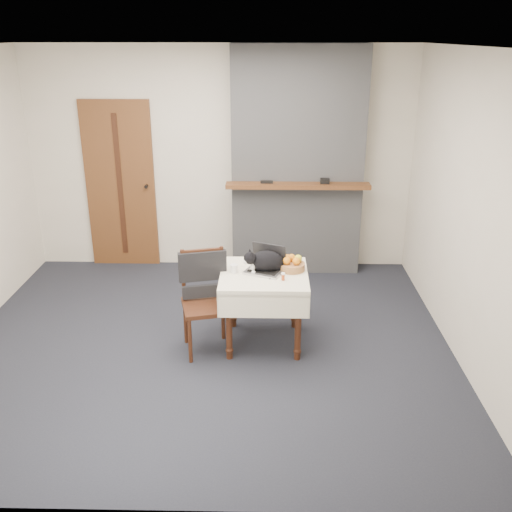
{
  "coord_description": "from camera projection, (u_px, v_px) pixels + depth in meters",
  "views": [
    {
      "loc": [
        0.56,
        -4.64,
        2.7
      ],
      "look_at": [
        0.46,
        -0.01,
        0.88
      ],
      "focal_mm": 40.0,
      "sensor_mm": 36.0,
      "label": 1
    }
  ],
  "objects": [
    {
      "name": "cat",
      "position": [
        267.0,
        261.0,
        5.09
      ],
      "size": [
        0.47,
        0.27,
        0.22
      ],
      "rotation": [
        0.0,
        0.0,
        0.32
      ],
      "color": "black",
      "rests_on": "side_table"
    },
    {
      "name": "chimney",
      "position": [
        297.0,
        164.0,
        6.54
      ],
      "size": [
        1.62,
        0.48,
        2.6
      ],
      "color": "gray",
      "rests_on": "ground"
    },
    {
      "name": "fruit_basket",
      "position": [
        292.0,
        264.0,
        5.13
      ],
      "size": [
        0.24,
        0.24,
        0.13
      ],
      "color": "#AA6C44",
      "rests_on": "side_table"
    },
    {
      "name": "room_shell",
      "position": [
        205.0,
        145.0,
        5.1
      ],
      "size": [
        4.52,
        4.01,
        2.61
      ],
      "color": "beige",
      "rests_on": "ground"
    },
    {
      "name": "desk_clutter",
      "position": [
        280.0,
        272.0,
        5.09
      ],
      "size": [
        0.15,
        0.09,
        0.01
      ],
      "primitive_type": "cube",
      "rotation": [
        0.0,
        0.0,
        0.52
      ],
      "color": "black",
      "rests_on": "side_table"
    },
    {
      "name": "door",
      "position": [
        121.0,
        185.0,
        6.81
      ],
      "size": [
        0.82,
        0.1,
        2.0
      ],
      "color": "brown",
      "rests_on": "ground"
    },
    {
      "name": "cream_jar",
      "position": [
        234.0,
        269.0,
        5.08
      ],
      "size": [
        0.07,
        0.07,
        0.08
      ],
      "primitive_type": "cylinder",
      "color": "white",
      "rests_on": "side_table"
    },
    {
      "name": "side_table",
      "position": [
        264.0,
        284.0,
        5.13
      ],
      "size": [
        0.78,
        0.78,
        0.7
      ],
      "color": "#341B0E",
      "rests_on": "ground"
    },
    {
      "name": "pill_bottle",
      "position": [
        283.0,
        276.0,
        4.92
      ],
      "size": [
        0.03,
        0.03,
        0.07
      ],
      "color": "#9B3813",
      "rests_on": "side_table"
    },
    {
      "name": "ground",
      "position": [
        206.0,
        343.0,
        5.31
      ],
      "size": [
        4.5,
        4.5,
        0.0
      ],
      "primitive_type": "plane",
      "color": "black",
      "rests_on": "ground"
    },
    {
      "name": "laptop",
      "position": [
        266.0,
        264.0,
        5.12
      ],
      "size": [
        0.4,
        0.38,
        0.24
      ],
      "rotation": [
        0.0,
        0.0,
        -0.4
      ],
      "color": "#B7B7BC",
      "rests_on": "side_table"
    },
    {
      "name": "chair",
      "position": [
        204.0,
        286.0,
        5.08
      ],
      "size": [
        0.5,
        0.5,
        0.93
      ],
      "rotation": [
        0.0,
        0.0,
        0.25
      ],
      "color": "#341B0E",
      "rests_on": "ground"
    }
  ]
}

